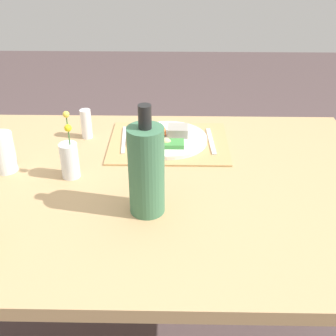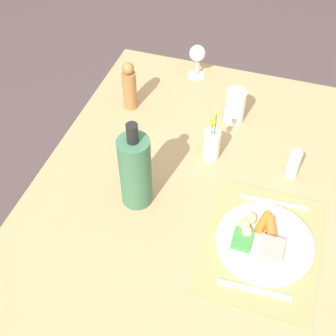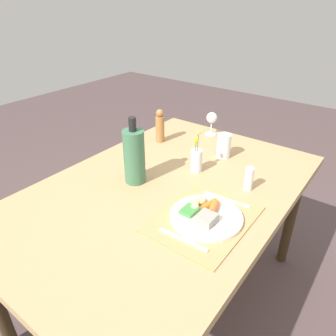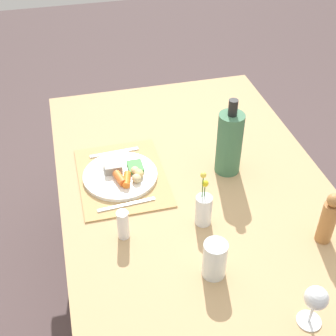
{
  "view_description": "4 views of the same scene",
  "coord_description": "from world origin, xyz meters",
  "px_view_note": "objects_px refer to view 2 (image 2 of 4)",
  "views": [
    {
      "loc": [
        -0.11,
        1.11,
        1.42
      ],
      "look_at": [
        -0.09,
        0.03,
        0.79
      ],
      "focal_mm": 46.46,
      "sensor_mm": 36.0,
      "label": 1
    },
    {
      "loc": [
        -0.83,
        -0.21,
        1.8
      ],
      "look_at": [
        0.02,
        0.06,
        0.83
      ],
      "focal_mm": 47.4,
      "sensor_mm": 36.0,
      "label": 2
    },
    {
      "loc": [
        -0.92,
        -0.71,
        1.48
      ],
      "look_at": [
        0.07,
        0.04,
        0.78
      ],
      "focal_mm": 33.44,
      "sensor_mm": 36.0,
      "label": 3
    },
    {
      "loc": [
        1.25,
        -0.41,
        1.85
      ],
      "look_at": [
        -0.01,
        -0.09,
        0.79
      ],
      "focal_mm": 49.76,
      "sensor_mm": 36.0,
      "label": 4
    }
  ],
  "objects_px": {
    "dinner_plate": "(264,240)",
    "flower_vase": "(212,144)",
    "wine_glass": "(197,55)",
    "pepper_mill": "(129,87)",
    "salt_shaker": "(294,164)",
    "water_tumbler": "(235,108)",
    "cooler_bottle": "(135,171)",
    "fork": "(254,290)",
    "knife": "(274,203)",
    "dining_table": "(184,214)"
  },
  "relations": [
    {
      "from": "dinner_plate",
      "to": "flower_vase",
      "type": "xyz_separation_m",
      "value": [
        0.29,
        0.23,
        0.04
      ]
    },
    {
      "from": "wine_glass",
      "to": "dinner_plate",
      "type": "bearing_deg",
      "value": -151.22
    },
    {
      "from": "pepper_mill",
      "to": "salt_shaker",
      "type": "bearing_deg",
      "value": -105.13
    },
    {
      "from": "salt_shaker",
      "to": "water_tumbler",
      "type": "bearing_deg",
      "value": 47.93
    },
    {
      "from": "salt_shaker",
      "to": "cooler_bottle",
      "type": "xyz_separation_m",
      "value": [
        -0.24,
        0.44,
        0.08
      ]
    },
    {
      "from": "fork",
      "to": "cooler_bottle",
      "type": "xyz_separation_m",
      "value": [
        0.2,
        0.4,
        0.12
      ]
    },
    {
      "from": "water_tumbler",
      "to": "salt_shaker",
      "type": "bearing_deg",
      "value": -132.07
    },
    {
      "from": "knife",
      "to": "pepper_mill",
      "type": "distance_m",
      "value": 0.67
    },
    {
      "from": "knife",
      "to": "flower_vase",
      "type": "height_order",
      "value": "flower_vase"
    },
    {
      "from": "flower_vase",
      "to": "fork",
      "type": "bearing_deg",
      "value": -152.56
    },
    {
      "from": "cooler_bottle",
      "to": "flower_vase",
      "type": "bearing_deg",
      "value": -35.19
    },
    {
      "from": "flower_vase",
      "to": "cooler_bottle",
      "type": "height_order",
      "value": "cooler_bottle"
    },
    {
      "from": "salt_shaker",
      "to": "cooler_bottle",
      "type": "height_order",
      "value": "cooler_bottle"
    },
    {
      "from": "water_tumbler",
      "to": "pepper_mill",
      "type": "bearing_deg",
      "value": 96.63
    },
    {
      "from": "salt_shaker",
      "to": "cooler_bottle",
      "type": "relative_size",
      "value": 0.35
    },
    {
      "from": "salt_shaker",
      "to": "dining_table",
      "type": "bearing_deg",
      "value": 125.13
    },
    {
      "from": "pepper_mill",
      "to": "knife",
      "type": "bearing_deg",
      "value": -117.26
    },
    {
      "from": "salt_shaker",
      "to": "water_tumbler",
      "type": "height_order",
      "value": "water_tumbler"
    },
    {
      "from": "dinner_plate",
      "to": "flower_vase",
      "type": "relative_size",
      "value": 1.3
    },
    {
      "from": "dining_table",
      "to": "fork",
      "type": "distance_m",
      "value": 0.36
    },
    {
      "from": "dining_table",
      "to": "wine_glass",
      "type": "bearing_deg",
      "value": 12.4
    },
    {
      "from": "fork",
      "to": "water_tumbler",
      "type": "height_order",
      "value": "water_tumbler"
    },
    {
      "from": "knife",
      "to": "wine_glass",
      "type": "xyz_separation_m",
      "value": [
        0.57,
        0.41,
        0.09
      ]
    },
    {
      "from": "dining_table",
      "to": "pepper_mill",
      "type": "distance_m",
      "value": 0.52
    },
    {
      "from": "wine_glass",
      "to": "water_tumbler",
      "type": "distance_m",
      "value": 0.3
    },
    {
      "from": "fork",
      "to": "pepper_mill",
      "type": "relative_size",
      "value": 1.01
    },
    {
      "from": "flower_vase",
      "to": "cooler_bottle",
      "type": "distance_m",
      "value": 0.31
    },
    {
      "from": "salt_shaker",
      "to": "cooler_bottle",
      "type": "distance_m",
      "value": 0.51
    },
    {
      "from": "dining_table",
      "to": "water_tumbler",
      "type": "relative_size",
      "value": 11.61
    },
    {
      "from": "dinner_plate",
      "to": "flower_vase",
      "type": "height_order",
      "value": "flower_vase"
    },
    {
      "from": "cooler_bottle",
      "to": "water_tumbler",
      "type": "distance_m",
      "value": 0.51
    },
    {
      "from": "pepper_mill",
      "to": "water_tumbler",
      "type": "height_order",
      "value": "pepper_mill"
    },
    {
      "from": "flower_vase",
      "to": "cooler_bottle",
      "type": "bearing_deg",
      "value": 144.81
    },
    {
      "from": "knife",
      "to": "pepper_mill",
      "type": "height_order",
      "value": "pepper_mill"
    },
    {
      "from": "flower_vase",
      "to": "dining_table",
      "type": "bearing_deg",
      "value": 172.34
    },
    {
      "from": "water_tumbler",
      "to": "flower_vase",
      "type": "bearing_deg",
      "value": 171.27
    },
    {
      "from": "dinner_plate",
      "to": "salt_shaker",
      "type": "relative_size",
      "value": 2.61
    },
    {
      "from": "dining_table",
      "to": "water_tumbler",
      "type": "height_order",
      "value": "water_tumbler"
    },
    {
      "from": "dining_table",
      "to": "cooler_bottle",
      "type": "distance_m",
      "value": 0.25
    },
    {
      "from": "dining_table",
      "to": "salt_shaker",
      "type": "xyz_separation_m",
      "value": [
        0.21,
        -0.3,
        0.12
      ]
    },
    {
      "from": "water_tumbler",
      "to": "cooler_bottle",
      "type": "bearing_deg",
      "value": 155.84
    },
    {
      "from": "pepper_mill",
      "to": "flower_vase",
      "type": "bearing_deg",
      "value": -115.38
    },
    {
      "from": "dinner_plate",
      "to": "fork",
      "type": "distance_m",
      "value": 0.15
    },
    {
      "from": "dinner_plate",
      "to": "wine_glass",
      "type": "height_order",
      "value": "wine_glass"
    },
    {
      "from": "dining_table",
      "to": "dinner_plate",
      "type": "distance_m",
      "value": 0.28
    },
    {
      "from": "dining_table",
      "to": "water_tumbler",
      "type": "bearing_deg",
      "value": -8.2
    },
    {
      "from": "dinner_plate",
      "to": "knife",
      "type": "bearing_deg",
      "value": -3.26
    },
    {
      "from": "fork",
      "to": "wine_glass",
      "type": "distance_m",
      "value": 0.97
    },
    {
      "from": "dining_table",
      "to": "fork",
      "type": "xyz_separation_m",
      "value": [
        -0.23,
        -0.26,
        0.08
      ]
    },
    {
      "from": "dinner_plate",
      "to": "wine_glass",
      "type": "relative_size",
      "value": 1.99
    }
  ]
}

